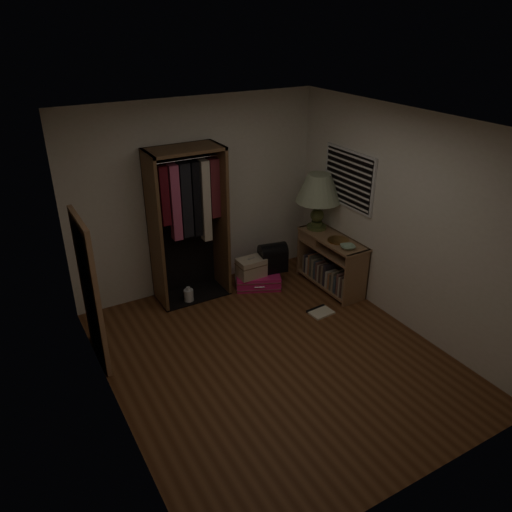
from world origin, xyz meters
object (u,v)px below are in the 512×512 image
Objects in this scene: white_jug at (189,295)px; black_bag at (273,257)px; open_wardrobe at (188,213)px; console_bookshelf at (329,260)px; table_lamp at (319,189)px; pink_suitcase at (258,279)px; train_case at (251,267)px; floor_mirror at (90,292)px.

black_bag is at bearing -4.46° from white_jug.
open_wardrobe reaches higher than white_jug.
table_lamp reaches higher than console_bookshelf.
pink_suitcase is 1.97× the size of train_case.
open_wardrobe reaches higher than console_bookshelf.
white_jug is (-0.91, 0.09, -0.23)m from train_case.
train_case is at bearing 154.77° from console_bookshelf.
black_bag is (2.59, 0.50, -0.44)m from floor_mirror.
train_case is (-0.11, -0.01, 0.23)m from pink_suitcase.
table_lamp is at bearing -12.48° from open_wardrobe.
table_lamp is at bearing -7.76° from train_case.
white_jug is at bearing 173.67° from train_case.
table_lamp is at bearing 15.56° from pink_suitcase.
table_lamp reaches higher than pink_suitcase.
white_jug is (-1.91, 0.22, -1.24)m from table_lamp.
black_bag is (0.23, -0.02, 0.31)m from pink_suitcase.
train_case is 1.74× the size of white_jug.
pink_suitcase is at bearing 151.25° from console_bookshelf.
white_jug is (-1.03, 0.08, -0.00)m from pink_suitcase.
table_lamp is (1.00, -0.13, 1.00)m from train_case.
open_wardrobe reaches higher than train_case.
open_wardrobe is at bearing 176.79° from black_bag.
black_bag is (1.12, -0.27, -0.79)m from open_wardrobe.
floor_mirror is at bearing -152.22° from open_wardrobe.
white_jug is (-1.90, 0.56, -0.30)m from console_bookshelf.
floor_mirror is 3.30m from table_lamp.
open_wardrobe is 1.21× the size of floor_mirror.
train_case reaches higher than pink_suitcase.
floor_mirror is 2.06× the size of table_lamp.
pink_suitcase is 1.52m from table_lamp.
open_wardrobe reaches higher than black_bag.
black_bag reaches higher than train_case.
white_jug is at bearing 24.21° from floor_mirror.
pink_suitcase is 1.03m from white_jug.
table_lamp is (0.88, -0.14, 1.23)m from pink_suitcase.
black_bag is 1.30m from white_jug.
open_wardrobe reaches higher than table_lamp.
table_lamp is (0.65, -0.12, 0.92)m from black_bag.
console_bookshelf is 3.27m from floor_mirror.
open_wardrobe is at bearing 160.51° from train_case.
table_lamp is 3.69× the size of white_jug.
floor_mirror is 4.37× the size of train_case.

